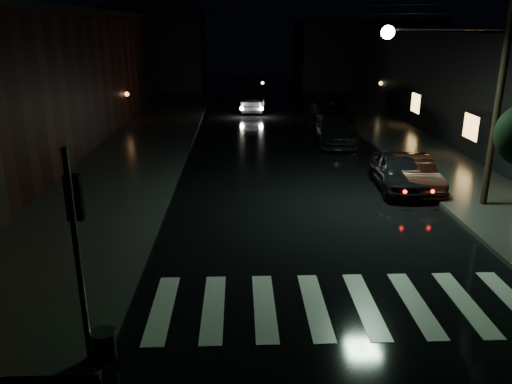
{
  "coord_description": "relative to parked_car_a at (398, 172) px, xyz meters",
  "views": [
    {
      "loc": [
        0.65,
        -9.79,
        6.29
      ],
      "look_at": [
        1.13,
        4.27,
        1.6
      ],
      "focal_mm": 35.0,
      "sensor_mm": 36.0,
      "label": 1
    }
  ],
  "objects": [
    {
      "name": "building_far_right",
      "position": [
        6.98,
        35.74,
        2.77
      ],
      "size": [
        14.0,
        10.0,
        7.0
      ],
      "primitive_type": "cube",
      "color": "black",
      "rests_on": "ground"
    },
    {
      "name": "sidewalk_right",
      "position": [
        2.98,
        4.74,
        -0.66
      ],
      "size": [
        4.0,
        44.0,
        0.15
      ],
      "primitive_type": "cube",
      "color": "#282826",
      "rests_on": "ground"
    },
    {
      "name": "crosswalk",
      "position": [
        -4.02,
        -8.76,
        -0.73
      ],
      "size": [
        9.0,
        3.0,
        0.01
      ],
      "primitive_type": "cube",
      "color": "beige",
      "rests_on": "ground"
    },
    {
      "name": "utility_pole",
      "position": [
        1.81,
        -2.26,
        3.87
      ],
      "size": [
        4.92,
        0.44,
        8.0
      ],
      "color": "black",
      "rests_on": "ground"
    },
    {
      "name": "signal_pole_corner",
      "position": [
        -9.16,
        -10.72,
        0.81
      ],
      "size": [
        0.68,
        0.61,
        4.2
      ],
      "color": "slate",
      "rests_on": "ground"
    },
    {
      "name": "parked_car_b",
      "position": [
        0.58,
        0.04,
        -0.05
      ],
      "size": [
        1.5,
        4.15,
        1.36
      ],
      "primitive_type": "imported",
      "rotation": [
        0.0,
        0.0,
        0.02
      ],
      "color": "black",
      "rests_on": "ground"
    },
    {
      "name": "ground",
      "position": [
        -7.02,
        -9.26,
        -0.73
      ],
      "size": [
        120.0,
        120.0,
        0.0
      ],
      "primitive_type": "plane",
      "color": "black",
      "rests_on": "ground"
    },
    {
      "name": "building_far_left",
      "position": [
        -17.02,
        35.74,
        3.27
      ],
      "size": [
        14.0,
        10.0,
        8.0
      ],
      "primitive_type": "cube",
      "color": "black",
      "rests_on": "ground"
    },
    {
      "name": "parked_car_d",
      "position": [
        0.13,
        15.25,
        0.05
      ],
      "size": [
        2.78,
        5.69,
        1.56
      ],
      "primitive_type": "imported",
      "rotation": [
        0.0,
        0.0,
        -0.03
      ],
      "color": "black",
      "rests_on": "ground"
    },
    {
      "name": "parked_car_c",
      "position": [
        -0.99,
        8.52,
        0.03
      ],
      "size": [
        2.45,
        5.38,
        1.53
      ],
      "primitive_type": "imported",
      "rotation": [
        0.0,
        0.0,
        -0.06
      ],
      "color": "black",
      "rests_on": "ground"
    },
    {
      "name": "sidewalk_left",
      "position": [
        -12.02,
        4.74,
        -0.66
      ],
      "size": [
        6.0,
        44.0,
        0.15
      ],
      "primitive_type": "cube",
      "color": "#282826",
      "rests_on": "ground"
    },
    {
      "name": "oncoming_car",
      "position": [
        -5.33,
        19.6,
        0.04
      ],
      "size": [
        1.85,
        4.73,
        1.53
      ],
      "primitive_type": "imported",
      "rotation": [
        0.0,
        0.0,
        3.09
      ],
      "color": "black",
      "rests_on": "ground"
    },
    {
      "name": "parked_car_a",
      "position": [
        0.0,
        0.0,
        0.0
      ],
      "size": [
        1.99,
        4.4,
        1.46
      ],
      "primitive_type": "imported",
      "rotation": [
        0.0,
        0.0,
        -0.06
      ],
      "color": "black",
      "rests_on": "ground"
    }
  ]
}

